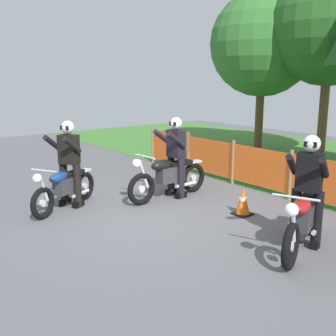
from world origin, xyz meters
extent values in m
cube|color=#5B5B60|center=(0.00, 0.00, -0.01)|extent=(24.00, 24.00, 0.02)
cylinder|color=olive|center=(-4.02, 2.83, 0.53)|extent=(0.08, 0.08, 1.05)
cylinder|color=olive|center=(-2.41, 2.83, 0.53)|extent=(0.08, 0.08, 1.05)
cylinder|color=olive|center=(-0.80, 2.83, 0.53)|extent=(0.08, 0.08, 1.05)
cylinder|color=olive|center=(0.80, 2.83, 0.53)|extent=(0.08, 0.08, 1.05)
cube|color=orange|center=(-3.22, 2.83, 0.54)|extent=(1.53, 0.02, 0.85)
cube|color=orange|center=(-1.61, 2.83, 0.54)|extent=(1.53, 0.02, 0.85)
cube|color=orange|center=(0.00, 2.83, 0.54)|extent=(1.53, 0.02, 0.85)
cube|color=orange|center=(1.61, 2.83, 0.54)|extent=(1.53, 0.02, 0.85)
cylinder|color=brown|center=(-3.62, 7.13, 1.18)|extent=(0.28, 0.28, 2.35)
sphere|color=#33702D|center=(-3.62, 7.13, 3.60)|extent=(3.55, 3.55, 3.55)
cylinder|color=brown|center=(-1.44, 7.58, 1.37)|extent=(0.28, 0.28, 2.75)
sphere|color=#286023|center=(-1.44, 7.58, 4.01)|extent=(3.60, 3.60, 3.60)
torus|color=black|center=(-0.79, 0.20, 0.33)|extent=(0.14, 0.66, 0.65)
cylinder|color=silver|center=(-0.79, 0.20, 0.33)|extent=(0.07, 0.15, 0.14)
torus|color=black|center=(-0.86, 1.63, 0.33)|extent=(0.14, 0.66, 0.65)
cylinder|color=silver|center=(-0.86, 1.63, 0.33)|extent=(0.07, 0.15, 0.14)
cube|color=#38383D|center=(-0.82, 0.97, 0.51)|extent=(0.27, 0.62, 0.33)
ellipsoid|color=black|center=(-0.81, 0.73, 0.74)|extent=(0.27, 0.54, 0.23)
cube|color=black|center=(-0.84, 1.22, 0.71)|extent=(0.25, 0.58, 0.10)
cube|color=silver|center=(-0.86, 1.63, 0.69)|extent=(0.18, 0.38, 0.04)
cylinder|color=silver|center=(-0.79, 0.26, 0.62)|extent=(0.07, 0.24, 0.58)
sphere|color=white|center=(-0.78, 0.10, 0.86)|extent=(0.19, 0.19, 0.18)
cylinder|color=silver|center=(-0.79, 0.31, 0.97)|extent=(0.61, 0.06, 0.03)
cylinder|color=silver|center=(-0.70, 1.28, 0.26)|extent=(0.10, 0.57, 0.07)
torus|color=black|center=(2.73, 0.18, 0.33)|extent=(0.35, 0.65, 0.65)
cylinder|color=silver|center=(2.73, 0.18, 0.33)|extent=(0.11, 0.16, 0.14)
torus|color=black|center=(2.19, 1.50, 0.33)|extent=(0.35, 0.65, 0.65)
cylinder|color=silver|center=(2.19, 1.50, 0.33)|extent=(0.11, 0.16, 0.14)
cube|color=#38383D|center=(2.44, 0.89, 0.51)|extent=(0.46, 0.66, 0.33)
ellipsoid|color=maroon|center=(2.53, 0.67, 0.73)|extent=(0.43, 0.58, 0.22)
cube|color=black|center=(2.34, 1.13, 0.70)|extent=(0.42, 0.61, 0.10)
cube|color=silver|center=(2.19, 1.50, 0.68)|extent=(0.29, 0.40, 0.04)
cylinder|color=silver|center=(2.70, 0.24, 0.62)|extent=(0.14, 0.24, 0.58)
sphere|color=white|center=(2.76, 0.09, 0.86)|extent=(0.24, 0.24, 0.18)
cylinder|color=silver|center=(2.69, 0.28, 0.97)|extent=(0.58, 0.26, 0.03)
cylinder|color=silver|center=(2.45, 1.23, 0.26)|extent=(0.28, 0.55, 0.07)
torus|color=black|center=(-1.20, -1.66, 0.29)|extent=(0.37, 0.57, 0.59)
cylinder|color=silver|center=(-1.20, -1.66, 0.29)|extent=(0.11, 0.14, 0.13)
torus|color=black|center=(-1.81, -0.52, 0.29)|extent=(0.37, 0.57, 0.59)
cylinder|color=silver|center=(-1.81, -0.52, 0.29)|extent=(0.11, 0.14, 0.13)
cube|color=#38383D|center=(-1.52, -1.05, 0.46)|extent=(0.46, 0.59, 0.29)
ellipsoid|color=navy|center=(-1.42, -1.23, 0.66)|extent=(0.42, 0.53, 0.20)
cube|color=black|center=(-1.63, -0.84, 0.64)|extent=(0.42, 0.55, 0.09)
cube|color=silver|center=(-1.81, -0.52, 0.62)|extent=(0.29, 0.36, 0.04)
cylinder|color=silver|center=(-1.22, -1.61, 0.56)|extent=(0.15, 0.21, 0.52)
sphere|color=white|center=(-1.15, -1.74, 0.77)|extent=(0.22, 0.22, 0.17)
cylinder|color=silver|center=(-1.24, -1.57, 0.87)|extent=(0.50, 0.29, 0.03)
cylinder|color=silver|center=(-1.54, -0.74, 0.24)|extent=(0.30, 0.48, 0.06)
cylinder|color=black|center=(-0.67, 1.13, 0.43)|extent=(0.16, 0.16, 0.86)
cube|color=black|center=(-0.67, 1.13, 0.06)|extent=(0.12, 0.26, 0.12)
cylinder|color=black|center=(-0.99, 1.11, 0.43)|extent=(0.16, 0.16, 0.86)
cube|color=black|center=(-0.99, 1.11, 0.06)|extent=(0.12, 0.26, 0.12)
cube|color=black|center=(-0.83, 1.12, 1.14)|extent=(0.37, 0.26, 0.56)
cylinder|color=black|center=(-0.60, 0.95, 1.26)|extent=(0.12, 0.49, 0.38)
cylinder|color=black|center=(-1.04, 0.93, 1.26)|extent=(0.12, 0.49, 0.38)
sphere|color=white|center=(-0.83, 1.12, 1.56)|extent=(0.26, 0.26, 0.25)
cube|color=black|center=(-0.83, 1.02, 1.56)|extent=(0.18, 0.04, 0.08)
cube|color=brown|center=(-0.84, 1.29, 1.18)|extent=(0.29, 0.17, 0.40)
cylinder|color=black|center=(2.53, 1.09, 0.43)|extent=(0.20, 0.20, 0.86)
cube|color=black|center=(2.53, 1.09, 0.06)|extent=(0.20, 0.28, 0.12)
cylinder|color=black|center=(2.23, 0.97, 0.43)|extent=(0.20, 0.20, 0.86)
cube|color=black|center=(2.23, 0.97, 0.06)|extent=(0.20, 0.28, 0.12)
cube|color=black|center=(2.38, 1.03, 1.14)|extent=(0.42, 0.36, 0.56)
cylinder|color=black|center=(2.65, 0.95, 1.26)|extent=(0.27, 0.49, 0.38)
cylinder|color=black|center=(2.24, 0.78, 1.26)|extent=(0.27, 0.49, 0.38)
sphere|color=white|center=(2.38, 1.03, 1.56)|extent=(0.33, 0.33, 0.25)
cube|color=black|center=(2.42, 0.94, 1.56)|extent=(0.18, 0.10, 0.08)
cylinder|color=black|center=(-1.45, -0.85, 0.43)|extent=(0.20, 0.20, 0.86)
cube|color=black|center=(-1.45, -0.85, 0.06)|extent=(0.22, 0.28, 0.12)
cylinder|color=black|center=(-1.73, -1.00, 0.43)|extent=(0.20, 0.20, 0.86)
cube|color=black|center=(-1.73, -1.00, 0.06)|extent=(0.22, 0.28, 0.12)
cube|color=black|center=(-1.59, -0.93, 1.14)|extent=(0.43, 0.38, 0.56)
cylinder|color=black|center=(-1.31, -0.98, 1.26)|extent=(0.32, 0.47, 0.38)
cylinder|color=black|center=(-1.70, -1.19, 1.26)|extent=(0.32, 0.47, 0.38)
sphere|color=white|center=(-1.59, -0.93, 1.56)|extent=(0.34, 0.34, 0.25)
cube|color=black|center=(-1.54, -1.01, 1.56)|extent=(0.17, 0.11, 0.08)
cube|color=black|center=(0.86, 1.35, 0.01)|extent=(0.32, 0.32, 0.03)
cone|color=orange|center=(0.86, 1.35, 0.28)|extent=(0.26, 0.26, 0.50)
cylinder|color=white|center=(0.86, 1.35, 0.31)|extent=(0.15, 0.15, 0.06)
camera|label=1|loc=(5.67, -4.17, 2.51)|focal=43.50mm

